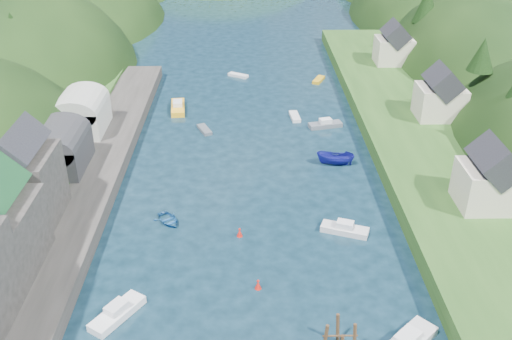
{
  "coord_description": "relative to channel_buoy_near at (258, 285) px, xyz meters",
  "views": [
    {
      "loc": [
        -1.07,
        -34.51,
        38.29
      ],
      "look_at": [
        0.0,
        28.0,
        4.0
      ],
      "focal_mm": 40.0,
      "sensor_mm": 36.0,
      "label": 1
    }
  ],
  "objects": [
    {
      "name": "quay_left",
      "position": [
        -23.91,
        9.69,
        0.52
      ],
      "size": [
        12.0,
        110.0,
        2.0
      ],
      "primitive_type": "cube",
      "color": "#2D2B28",
      "rests_on": "ground"
    },
    {
      "name": "terrace_right",
      "position": [
        25.09,
        29.69,
        0.72
      ],
      "size": [
        16.0,
        120.0,
        2.4
      ],
      "primitive_type": "cube",
      "color": "#234719",
      "rests_on": "ground"
    },
    {
      "name": "moored_boats",
      "position": [
        -1.02,
        7.67,
        0.2
      ],
      "size": [
        32.15,
        91.51,
        2.42
      ],
      "color": "silver",
      "rests_on": "ground"
    },
    {
      "name": "channel_buoy_far",
      "position": [
        -1.94,
        9.14,
        0.0
      ],
      "size": [
        0.7,
        0.7,
        1.1
      ],
      "color": "#B7170E",
      "rests_on": "ground"
    },
    {
      "name": "channel_buoy_near",
      "position": [
        0.0,
        0.0,
        0.0
      ],
      "size": [
        0.7,
        0.7,
        1.1
      ],
      "color": "#B7170E",
      "rests_on": "ground"
    },
    {
      "name": "hillside_left",
      "position": [
        -44.91,
        64.69,
        -8.51
      ],
      "size": [
        44.0,
        245.56,
        52.0
      ],
      "color": "black",
      "rests_on": "ground"
    },
    {
      "name": "far_hills",
      "position": [
        1.3,
        163.7,
        -11.28
      ],
      "size": [
        103.0,
        68.0,
        44.0
      ],
      "color": "black",
      "rests_on": "ground"
    },
    {
      "name": "hill_trees",
      "position": [
        -0.33,
        55.04,
        10.67
      ],
      "size": [
        92.14,
        148.2,
        11.97
      ],
      "color": "black",
      "rests_on": "ground"
    },
    {
      "name": "hillside_right",
      "position": [
        45.09,
        64.69,
        -7.89
      ],
      "size": [
        36.0,
        245.56,
        48.0
      ],
      "color": "black",
      "rests_on": "ground"
    },
    {
      "name": "boat_sheds",
      "position": [
        -25.91,
        28.69,
        4.79
      ],
      "size": [
        7.0,
        21.0,
        7.5
      ],
      "color": "#2D2D30",
      "rests_on": "quay_left"
    },
    {
      "name": "right_bank_cottages",
      "position": [
        28.09,
        38.03,
        5.36
      ],
      "size": [
        9.0,
        59.24,
        8.41
      ],
      "color": "beige",
      "rests_on": "terrace_right"
    },
    {
      "name": "ground",
      "position": [
        0.09,
        39.69,
        -0.48
      ],
      "size": [
        600.0,
        600.0,
        0.0
      ],
      "primitive_type": "plane",
      "color": "black",
      "rests_on": "ground"
    }
  ]
}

